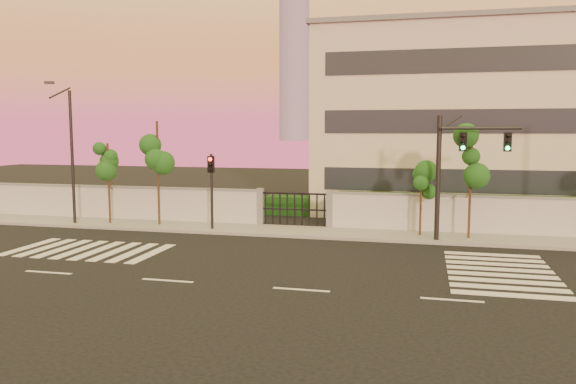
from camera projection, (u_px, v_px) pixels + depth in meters
The scene contains 14 objects.
ground at pixel (301, 290), 19.32m from camera, with size 120.00×120.00×0.00m, color black.
sidewalk at pixel (344, 234), 29.45m from camera, with size 60.00×3.00×0.15m, color gray.
perimeter_wall at pixel (350, 211), 30.77m from camera, with size 60.00×0.36×2.20m.
hedge_row at pixel (373, 209), 33.19m from camera, with size 41.00×4.25×1.80m.
institutional_building at pixel (501, 120), 37.78m from camera, with size 24.40×12.40×12.25m.
distant_skyscraper at pixel (294, 24), 298.24m from camera, with size 16.00×16.00×118.00m.
road_markings at pixel (283, 262), 23.32m from camera, with size 57.00×7.62×0.02m.
street_tree_b at pixel (109, 165), 32.09m from camera, with size 1.58×1.26×4.74m.
street_tree_c at pixel (158, 150), 31.45m from camera, with size 1.64×1.31×5.99m.
street_tree_d at pixel (422, 185), 28.40m from camera, with size 1.45×1.15×3.72m.
street_tree_e at pixel (472, 156), 27.51m from camera, with size 1.61×1.28×5.74m.
traffic_signal_main at pixel (455, 163), 26.84m from camera, with size 3.88×1.00×6.18m.
traffic_signal_secondary at pixel (211, 182), 30.23m from camera, with size 0.33×0.33×4.22m.
streetlight_west at pixel (70, 150), 31.83m from camera, with size 0.48×1.94×8.08m.
Camera 1 is at (4.00, -18.41, 5.47)m, focal length 35.00 mm.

